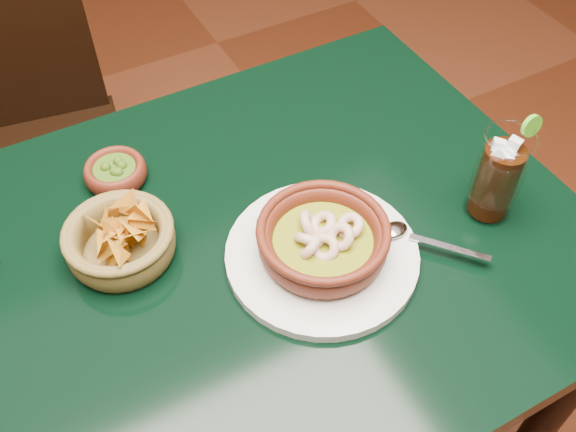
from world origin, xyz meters
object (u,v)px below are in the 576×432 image
dining_table (205,305)px  chip_basket (121,240)px  shrimp_plate (323,244)px  dining_chair (28,140)px  cola_drink (498,176)px

dining_table → chip_basket: bearing=137.5°
dining_table → shrimp_plate: shrimp_plate is taller
chip_basket → dining_chair: bearing=96.1°
cola_drink → dining_table: bearing=165.8°
shrimp_plate → chip_basket: chip_basket is taller
dining_chair → shrimp_plate: dining_chair is taller
dining_table → chip_basket: chip_basket is taller
shrimp_plate → dining_chair: bearing=112.6°
dining_chair → chip_basket: 0.69m
dining_chair → cola_drink: cola_drink is taller
cola_drink → shrimp_plate: bearing=171.4°
dining_table → chip_basket: size_ratio=6.14×
dining_table → dining_chair: size_ratio=1.31×
dining_chair → chip_basket: size_ratio=4.68×
shrimp_plate → cola_drink: size_ratio=1.99×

